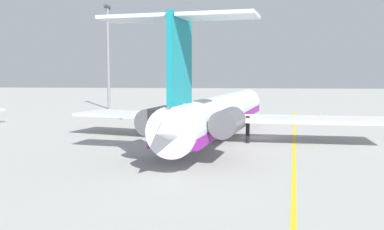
{
  "coord_description": "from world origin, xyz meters",
  "views": [
    {
      "loc": [
        -59.05,
        3.4,
        8.86
      ],
      "look_at": [
        -2.33,
        8.9,
        3.31
      ],
      "focal_mm": 40.33,
      "sensor_mm": 36.0,
      "label": 1
    }
  ],
  "objects_px": {
    "safety_cone_nose": "(331,120)",
    "light_mast": "(108,53)",
    "ground_crew_near_tail": "(121,114)",
    "safety_cone_wingtip": "(173,117)",
    "ground_crew_near_nose": "(320,117)",
    "safety_cone_tail": "(175,116)",
    "main_jetliner": "(220,112)",
    "ground_crew_portside": "(159,112)"
  },
  "relations": [
    {
      "from": "ground_crew_near_tail",
      "to": "safety_cone_tail",
      "type": "relative_size",
      "value": 3.05
    },
    {
      "from": "ground_crew_near_tail",
      "to": "main_jetliner",
      "type": "bearing_deg",
      "value": 68.8
    },
    {
      "from": "ground_crew_near_tail",
      "to": "ground_crew_portside",
      "type": "distance_m",
      "value": 7.95
    },
    {
      "from": "ground_crew_near_nose",
      "to": "safety_cone_tail",
      "type": "bearing_deg",
      "value": 2.88
    },
    {
      "from": "ground_crew_portside",
      "to": "light_mast",
      "type": "distance_m",
      "value": 27.82
    },
    {
      "from": "main_jetliner",
      "to": "safety_cone_tail",
      "type": "relative_size",
      "value": 87.47
    },
    {
      "from": "safety_cone_wingtip",
      "to": "safety_cone_tail",
      "type": "distance_m",
      "value": 1.64
    },
    {
      "from": "main_jetliner",
      "to": "ground_crew_near_tail",
      "type": "bearing_deg",
      "value": 48.4
    },
    {
      "from": "light_mast",
      "to": "ground_crew_near_nose",
      "type": "bearing_deg",
      "value": -119.16
    },
    {
      "from": "main_jetliner",
      "to": "safety_cone_tail",
      "type": "xyz_separation_m",
      "value": [
        29.8,
        9.95,
        -3.56
      ]
    },
    {
      "from": "ground_crew_near_tail",
      "to": "light_mast",
      "type": "distance_m",
      "value": 28.41
    },
    {
      "from": "ground_crew_portside",
      "to": "safety_cone_tail",
      "type": "relative_size",
      "value": 3.06
    },
    {
      "from": "ground_crew_portside",
      "to": "safety_cone_nose",
      "type": "bearing_deg",
      "value": -52.11
    },
    {
      "from": "safety_cone_wingtip",
      "to": "light_mast",
      "type": "relative_size",
      "value": 0.02
    },
    {
      "from": "safety_cone_nose",
      "to": "light_mast",
      "type": "xyz_separation_m",
      "value": [
        24.34,
        48.47,
        13.58
      ]
    },
    {
      "from": "ground_crew_near_nose",
      "to": "light_mast",
      "type": "distance_m",
      "value": 54.44
    },
    {
      "from": "main_jetliner",
      "to": "safety_cone_wingtip",
      "type": "height_order",
      "value": "main_jetliner"
    },
    {
      "from": "safety_cone_wingtip",
      "to": "safety_cone_tail",
      "type": "bearing_deg",
      "value": -8.64
    },
    {
      "from": "ground_crew_near_tail",
      "to": "safety_cone_tail",
      "type": "xyz_separation_m",
      "value": [
        4.5,
        -9.8,
        -0.79
      ]
    },
    {
      "from": "ground_crew_near_nose",
      "to": "safety_cone_wingtip",
      "type": "height_order",
      "value": "ground_crew_near_nose"
    },
    {
      "from": "ground_crew_near_tail",
      "to": "light_mast",
      "type": "bearing_deg",
      "value": -127.54
    },
    {
      "from": "ground_crew_near_tail",
      "to": "safety_cone_nose",
      "type": "distance_m",
      "value": 39.13
    },
    {
      "from": "safety_cone_wingtip",
      "to": "ground_crew_near_nose",
      "type": "bearing_deg",
      "value": -100.53
    },
    {
      "from": "ground_crew_near_tail",
      "to": "safety_cone_wingtip",
      "type": "xyz_separation_m",
      "value": [
        2.87,
        -9.56,
        -0.79
      ]
    },
    {
      "from": "ground_crew_near_nose",
      "to": "main_jetliner",
      "type": "bearing_deg",
      "value": 70.28
    },
    {
      "from": "ground_crew_near_tail",
      "to": "safety_cone_wingtip",
      "type": "relative_size",
      "value": 3.05
    },
    {
      "from": "safety_cone_nose",
      "to": "ground_crew_portside",
      "type": "bearing_deg",
      "value": 80.65
    },
    {
      "from": "light_mast",
      "to": "safety_cone_tail",
      "type": "bearing_deg",
      "value": -134.89
    },
    {
      "from": "main_jetliner",
      "to": "ground_crew_portside",
      "type": "height_order",
      "value": "main_jetliner"
    },
    {
      "from": "main_jetliner",
      "to": "safety_cone_nose",
      "type": "xyz_separation_m",
      "value": [
        24.54,
        -19.36,
        -3.56
      ]
    },
    {
      "from": "safety_cone_nose",
      "to": "safety_cone_tail",
      "type": "height_order",
      "value": "same"
    },
    {
      "from": "safety_cone_wingtip",
      "to": "ground_crew_portside",
      "type": "bearing_deg",
      "value": 60.58
    },
    {
      "from": "ground_crew_near_nose",
      "to": "safety_cone_tail",
      "type": "height_order",
      "value": "ground_crew_near_nose"
    },
    {
      "from": "ground_crew_portside",
      "to": "safety_cone_tail",
      "type": "distance_m",
      "value": 3.42
    },
    {
      "from": "ground_crew_near_nose",
      "to": "ground_crew_portside",
      "type": "relative_size",
      "value": 0.99
    },
    {
      "from": "ground_crew_portside",
      "to": "ground_crew_near_nose",
      "type": "bearing_deg",
      "value": -55.4
    },
    {
      "from": "safety_cone_nose",
      "to": "main_jetliner",
      "type": "bearing_deg",
      "value": 141.72
    },
    {
      "from": "ground_crew_near_nose",
      "to": "ground_crew_near_tail",
      "type": "bearing_deg",
      "value": 13.37
    },
    {
      "from": "ground_crew_portside",
      "to": "light_mast",
      "type": "bearing_deg",
      "value": 87.08
    },
    {
      "from": "safety_cone_nose",
      "to": "safety_cone_wingtip",
      "type": "height_order",
      "value": "same"
    },
    {
      "from": "ground_crew_near_tail",
      "to": "light_mast",
      "type": "xyz_separation_m",
      "value": [
        23.58,
        9.35,
        12.8
      ]
    },
    {
      "from": "ground_crew_near_tail",
      "to": "ground_crew_near_nose",
      "type": "bearing_deg",
      "value": 117.4
    }
  ]
}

